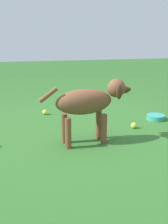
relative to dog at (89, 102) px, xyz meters
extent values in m
plane|color=#2D6026|center=(0.03, 0.21, -0.41)|extent=(14.00, 14.00, 0.00)
ellipsoid|color=brown|center=(-0.05, -0.01, 0.01)|extent=(0.58, 0.28, 0.24)
cylinder|color=brown|center=(0.12, 0.09, -0.26)|extent=(0.06, 0.06, 0.30)
cylinder|color=brown|center=(0.13, -0.05, -0.26)|extent=(0.06, 0.06, 0.30)
cylinder|color=brown|center=(-0.24, 0.04, -0.26)|extent=(0.06, 0.06, 0.30)
cylinder|color=brown|center=(-0.22, -0.10, -0.26)|extent=(0.06, 0.06, 0.30)
ellipsoid|color=brown|center=(0.27, 0.04, 0.12)|extent=(0.20, 0.19, 0.18)
ellipsoid|color=#472B19|center=(0.36, 0.05, 0.10)|extent=(0.14, 0.10, 0.07)
sphere|color=black|center=(0.41, 0.05, 0.10)|extent=(0.03, 0.03, 0.03)
ellipsoid|color=#472B19|center=(0.25, 0.12, 0.10)|extent=(0.07, 0.04, 0.14)
ellipsoid|color=#472B19|center=(0.28, -0.05, 0.10)|extent=(0.07, 0.04, 0.14)
cylinder|color=brown|center=(-0.39, -0.05, 0.10)|extent=(0.18, 0.07, 0.14)
sphere|color=#C3D83C|center=(0.58, 0.31, -0.38)|extent=(0.07, 0.07, 0.07)
sphere|color=yellow|center=(-0.37, 1.04, -0.38)|extent=(0.07, 0.07, 0.07)
cylinder|color=teal|center=(0.96, 0.56, -0.38)|extent=(0.22, 0.22, 0.06)
camera|label=1|loc=(-0.57, -2.61, 0.69)|focal=46.57mm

